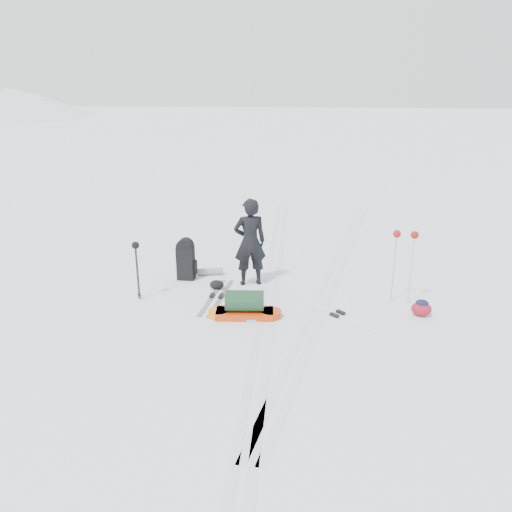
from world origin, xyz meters
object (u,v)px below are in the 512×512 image
object	(u,v)px
pulk_sled	(245,307)
expedition_rucksack	(189,260)
skier	(250,242)
ski_poles_black	(136,252)

from	to	relation	value
pulk_sled	expedition_rucksack	bearing A→B (deg)	124.16
skier	pulk_sled	world-z (taller)	skier
pulk_sled	expedition_rucksack	world-z (taller)	expedition_rucksack
pulk_sled	ski_poles_black	size ratio (longest dim) A/B	1.16
pulk_sled	ski_poles_black	xyz separation A→B (m)	(-2.37, 0.51, 0.84)
skier	expedition_rucksack	distance (m)	1.57
skier	ski_poles_black	bearing A→B (deg)	9.50
expedition_rucksack	ski_poles_black	world-z (taller)	ski_poles_black
expedition_rucksack	skier	bearing A→B (deg)	-5.30
pulk_sled	ski_poles_black	bearing A→B (deg)	160.16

